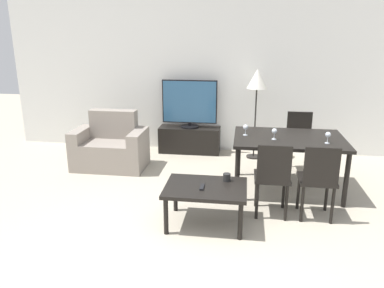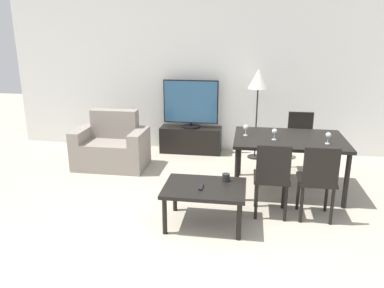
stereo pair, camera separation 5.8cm
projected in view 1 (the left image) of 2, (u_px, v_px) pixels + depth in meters
ground_plane at (167, 276)px, 3.27m from camera, size 18.00×18.00×0.00m
wall_back at (210, 74)px, 6.45m from camera, size 7.18×0.06×2.70m
armchair at (111, 148)px, 5.83m from camera, size 1.10×0.67×0.87m
tv_stand at (190, 140)px, 6.58m from camera, size 1.06×0.36×0.45m
tv at (190, 104)px, 6.39m from camera, size 0.94×0.32×0.82m
coffee_table at (206, 191)px, 4.05m from camera, size 0.88×0.65×0.45m
dining_table at (289, 143)px, 4.89m from camera, size 1.42×1.01×0.73m
dining_chair_near at (273, 175)px, 4.20m from camera, size 0.40×0.40×0.89m
dining_chair_far at (299, 138)px, 5.66m from camera, size 0.40×0.40×0.89m
dining_chair_near_right at (318, 178)px, 4.13m from camera, size 0.40×0.40×0.89m
floor_lamp at (257, 83)px, 6.00m from camera, size 0.32×0.32×1.49m
remote_primary at (202, 187)px, 3.99m from camera, size 0.04×0.15×0.02m
cup_white_near at (227, 177)px, 4.17m from camera, size 0.08×0.08×0.09m
wine_glass_left at (274, 132)px, 4.74m from camera, size 0.07×0.07×0.15m
wine_glass_center at (246, 128)px, 4.93m from camera, size 0.07×0.07×0.15m
wine_glass_right at (328, 135)px, 4.57m from camera, size 0.07×0.07×0.15m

